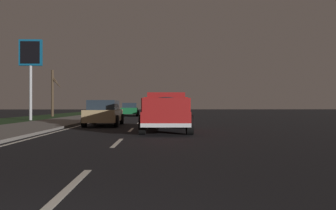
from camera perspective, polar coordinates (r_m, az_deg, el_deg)
The scene contains 10 objects.
ground at distance 28.60m, azimuth -4.71°, elevation -2.57°, with size 144.00×144.00×0.00m, color black.
sidewalk_shoulder at distance 29.41m, azimuth -15.88°, elevation -2.38°, with size 108.00×4.00×0.12m, color slate.
grass_verge at distance 30.99m, azimuth -24.91°, elevation -2.37°, with size 108.00×6.00×0.01m, color #1E3819.
lane_markings at distance 30.94m, azimuth -9.18°, elevation -2.38°, with size 108.00×3.54×0.01m.
pickup_truck at distance 14.72m, azimuth -0.35°, elevation -1.07°, with size 5.49×2.40×1.87m.
sedan_white at distance 34.01m, azimuth -1.43°, elevation -0.86°, with size 4.40×2.03×1.54m.
sedan_green at distance 36.50m, azimuth -7.10°, elevation -0.81°, with size 4.44×2.09×1.54m.
sedan_tan at distance 19.03m, azimuth -11.79°, elevation -1.44°, with size 4.43×2.06×1.54m.
gas_price_sign at distance 28.39m, azimuth -24.24°, elevation 7.72°, with size 0.27×1.90×6.78m.
bare_tree_far at distance 36.98m, azimuth -20.70°, elevation 2.24°, with size 1.37×1.19×5.26m.
Camera 1 is at (-1.54, -1.30, 1.23)m, focal length 32.70 mm.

